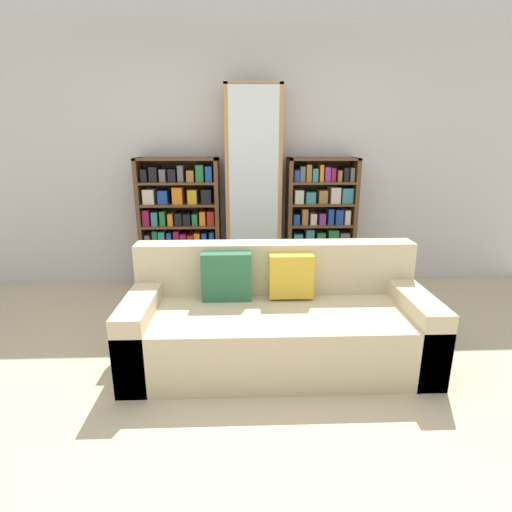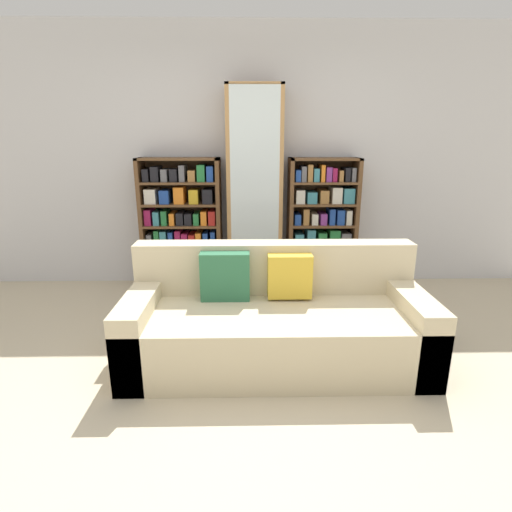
{
  "view_description": "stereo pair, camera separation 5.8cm",
  "coord_description": "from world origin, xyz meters",
  "px_view_note": "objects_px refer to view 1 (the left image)",
  "views": [
    {
      "loc": [
        -0.07,
        -2.1,
        1.57
      ],
      "look_at": [
        0.05,
        1.27,
        0.58
      ],
      "focal_mm": 28.0,
      "sensor_mm": 36.0,
      "label": 1
    },
    {
      "loc": [
        -0.01,
        -2.1,
        1.57
      ],
      "look_at": [
        0.05,
        1.27,
        0.58
      ],
      "focal_mm": 28.0,
      "sensor_mm": 36.0,
      "label": 2
    }
  ],
  "objects_px": {
    "bookshelf_left": "(181,227)",
    "wine_bottle": "(300,296)",
    "couch": "(277,322)",
    "display_cabinet": "(253,192)",
    "bookshelf_right": "(320,225)"
  },
  "relations": [
    {
      "from": "bookshelf_left",
      "to": "wine_bottle",
      "type": "xyz_separation_m",
      "value": [
        1.2,
        -0.68,
        -0.53
      ]
    },
    {
      "from": "bookshelf_left",
      "to": "wine_bottle",
      "type": "height_order",
      "value": "bookshelf_left"
    },
    {
      "from": "couch",
      "to": "display_cabinet",
      "type": "xyz_separation_m",
      "value": [
        -0.13,
        1.51,
        0.75
      ]
    },
    {
      "from": "couch",
      "to": "bookshelf_right",
      "type": "distance_m",
      "value": 1.69
    },
    {
      "from": "couch",
      "to": "wine_bottle",
      "type": "relative_size",
      "value": 6.0
    },
    {
      "from": "couch",
      "to": "wine_bottle",
      "type": "distance_m",
      "value": 0.91
    },
    {
      "from": "bookshelf_left",
      "to": "bookshelf_right",
      "type": "height_order",
      "value": "bookshelf_left"
    },
    {
      "from": "bookshelf_right",
      "to": "wine_bottle",
      "type": "xyz_separation_m",
      "value": [
        -0.3,
        -0.68,
        -0.54
      ]
    },
    {
      "from": "display_cabinet",
      "to": "wine_bottle",
      "type": "xyz_separation_m",
      "value": [
        0.42,
        -0.66,
        -0.89
      ]
    },
    {
      "from": "couch",
      "to": "bookshelf_left",
      "type": "xyz_separation_m",
      "value": [
        -0.9,
        1.53,
        0.39
      ]
    },
    {
      "from": "couch",
      "to": "display_cabinet",
      "type": "relative_size",
      "value": 1.02
    },
    {
      "from": "display_cabinet",
      "to": "couch",
      "type": "bearing_deg",
      "value": -85.2
    },
    {
      "from": "bookshelf_right",
      "to": "wine_bottle",
      "type": "bearing_deg",
      "value": -113.7
    },
    {
      "from": "couch",
      "to": "wine_bottle",
      "type": "xyz_separation_m",
      "value": [
        0.3,
        0.85,
        -0.14
      ]
    },
    {
      "from": "wine_bottle",
      "to": "bookshelf_right",
      "type": "bearing_deg",
      "value": 66.3
    }
  ]
}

